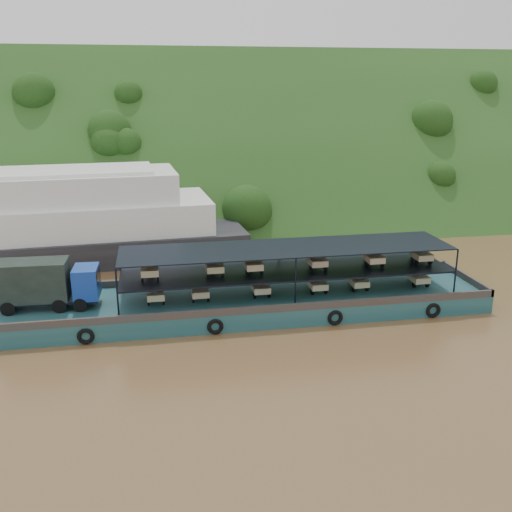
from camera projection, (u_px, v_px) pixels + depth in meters
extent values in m
plane|color=brown|center=(291.00, 309.00, 40.62)|extent=(160.00, 160.00, 0.00)
cube|color=#1D3C16|center=(225.00, 207.00, 74.50)|extent=(140.00, 39.60, 39.60)
cube|color=#16454E|center=(238.00, 304.00, 40.05)|extent=(35.00, 7.00, 1.20)
cube|color=#592D19|center=(231.00, 277.00, 43.00)|extent=(35.00, 0.20, 0.50)
cube|color=#592D19|center=(246.00, 311.00, 36.60)|extent=(35.00, 0.20, 0.50)
cube|color=#592D19|center=(466.00, 278.00, 42.83)|extent=(0.20, 7.00, 0.50)
torus|color=black|center=(86.00, 336.00, 34.98)|extent=(1.06, 0.26, 1.06)
torus|color=black|center=(215.00, 327.00, 36.38)|extent=(1.06, 0.26, 1.06)
torus|color=black|center=(335.00, 318.00, 37.77)|extent=(1.06, 0.26, 1.06)
torus|color=black|center=(433.00, 310.00, 38.99)|extent=(1.06, 0.26, 1.06)
cylinder|color=black|center=(8.00, 309.00, 36.37)|extent=(0.94, 0.36, 0.93)
cylinder|color=black|center=(16.00, 298.00, 38.22)|extent=(0.94, 0.36, 0.93)
cylinder|color=black|center=(59.00, 306.00, 36.82)|extent=(0.94, 0.36, 0.93)
cylinder|color=black|center=(65.00, 295.00, 38.67)|extent=(0.94, 0.36, 0.93)
cylinder|color=black|center=(80.00, 305.00, 37.00)|extent=(0.94, 0.36, 0.93)
cylinder|color=black|center=(84.00, 294.00, 38.85)|extent=(0.94, 0.36, 0.93)
cube|color=black|center=(50.00, 299.00, 37.60)|extent=(6.39, 2.26, 0.19)
cube|color=#163A9A|center=(86.00, 282.00, 37.63)|extent=(1.66, 2.29, 2.05)
cube|color=black|center=(98.00, 276.00, 37.64)|extent=(0.12, 1.86, 0.84)
cube|color=black|center=(33.00, 280.00, 37.07)|extent=(4.54, 2.38, 2.61)
cube|color=black|center=(287.00, 270.00, 40.00)|extent=(23.00, 5.00, 0.12)
cube|color=black|center=(287.00, 248.00, 39.53)|extent=(23.00, 5.00, 0.08)
cylinder|color=black|center=(117.00, 293.00, 35.65)|extent=(0.12, 0.12, 3.30)
cylinder|color=black|center=(121.00, 269.00, 40.36)|extent=(0.12, 0.12, 3.30)
cylinder|color=black|center=(295.00, 282.00, 37.65)|extent=(0.12, 0.12, 3.30)
cylinder|color=black|center=(279.00, 260.00, 42.36)|extent=(0.12, 0.12, 3.30)
cylinder|color=black|center=(456.00, 272.00, 39.65)|extent=(0.12, 0.12, 3.30)
cylinder|color=black|center=(423.00, 252.00, 44.36)|extent=(0.12, 0.12, 3.30)
cylinder|color=black|center=(156.00, 292.00, 39.81)|extent=(0.12, 0.52, 0.52)
cylinder|color=black|center=(149.00, 302.00, 38.03)|extent=(0.14, 0.52, 0.52)
cylinder|color=black|center=(164.00, 301.00, 38.20)|extent=(0.14, 0.52, 0.52)
cube|color=beige|center=(156.00, 295.00, 38.35)|extent=(1.15, 1.50, 0.44)
cube|color=#AE0B23|center=(155.00, 287.00, 39.38)|extent=(0.55, 0.80, 0.80)
cube|color=#AE0B23|center=(155.00, 281.00, 39.04)|extent=(0.50, 0.10, 0.10)
cylinder|color=black|center=(198.00, 289.00, 40.33)|extent=(0.12, 0.52, 0.52)
cylinder|color=black|center=(193.00, 299.00, 38.55)|extent=(0.14, 0.52, 0.52)
cylinder|color=black|center=(208.00, 298.00, 38.72)|extent=(0.14, 0.52, 0.52)
cube|color=beige|center=(200.00, 292.00, 38.87)|extent=(1.15, 1.50, 0.44)
cube|color=red|center=(199.00, 284.00, 39.90)|extent=(0.55, 0.80, 0.80)
cube|color=red|center=(199.00, 278.00, 39.56)|extent=(0.50, 0.10, 0.10)
cylinder|color=black|center=(257.00, 286.00, 41.06)|extent=(0.12, 0.52, 0.52)
cylinder|color=black|center=(255.00, 295.00, 39.28)|extent=(0.14, 0.52, 0.52)
cylinder|color=black|center=(269.00, 294.00, 39.46)|extent=(0.14, 0.52, 0.52)
cube|color=beige|center=(261.00, 288.00, 39.60)|extent=(1.15, 1.50, 0.44)
cube|color=#A8140B|center=(258.00, 280.00, 40.63)|extent=(0.55, 0.80, 0.80)
cube|color=#A8140B|center=(258.00, 275.00, 40.30)|extent=(0.50, 0.10, 0.10)
cylinder|color=black|center=(312.00, 282.00, 41.78)|extent=(0.12, 0.52, 0.52)
cylinder|color=black|center=(312.00, 291.00, 40.00)|extent=(0.14, 0.52, 0.52)
cylinder|color=black|center=(326.00, 290.00, 40.17)|extent=(0.14, 0.52, 0.52)
cube|color=beige|center=(318.00, 285.00, 40.31)|extent=(1.15, 1.50, 0.44)
cube|color=#AB250B|center=(313.00, 277.00, 41.34)|extent=(0.55, 0.80, 0.80)
cube|color=#AB250B|center=(314.00, 271.00, 41.01)|extent=(0.50, 0.10, 0.10)
cylinder|color=black|center=(352.00, 280.00, 42.31)|extent=(0.12, 0.52, 0.52)
cylinder|color=black|center=(353.00, 288.00, 40.53)|extent=(0.14, 0.52, 0.52)
cylinder|color=black|center=(367.00, 288.00, 40.70)|extent=(0.14, 0.52, 0.52)
cube|color=beige|center=(359.00, 282.00, 40.84)|extent=(1.15, 1.50, 0.44)
cube|color=red|center=(353.00, 275.00, 41.87)|extent=(0.55, 0.80, 0.80)
cube|color=red|center=(355.00, 269.00, 41.54)|extent=(0.50, 0.10, 0.10)
cylinder|color=black|center=(410.00, 276.00, 43.11)|extent=(0.12, 0.52, 0.52)
cylinder|color=black|center=(414.00, 284.00, 41.33)|extent=(0.14, 0.52, 0.52)
cylinder|color=black|center=(427.00, 284.00, 41.51)|extent=(0.14, 0.52, 0.52)
cube|color=beige|center=(419.00, 278.00, 41.65)|extent=(1.15, 1.50, 0.44)
cube|color=red|center=(412.00, 271.00, 42.68)|extent=(0.55, 0.80, 0.80)
cube|color=red|center=(414.00, 265.00, 42.35)|extent=(0.50, 0.10, 0.10)
cylinder|color=black|center=(150.00, 269.00, 39.26)|extent=(0.12, 0.52, 0.52)
cylinder|color=black|center=(142.00, 278.00, 37.48)|extent=(0.14, 0.52, 0.52)
cylinder|color=black|center=(158.00, 277.00, 37.65)|extent=(0.14, 0.52, 0.52)
cube|color=beige|center=(150.00, 271.00, 37.79)|extent=(1.15, 1.50, 0.44)
cube|color=red|center=(150.00, 263.00, 38.82)|extent=(0.55, 0.80, 0.80)
cube|color=red|center=(149.00, 257.00, 38.49)|extent=(0.50, 0.10, 0.10)
cylinder|color=black|center=(212.00, 266.00, 40.01)|extent=(0.12, 0.52, 0.52)
cylinder|color=black|center=(208.00, 274.00, 38.23)|extent=(0.14, 0.52, 0.52)
cylinder|color=black|center=(223.00, 273.00, 38.40)|extent=(0.14, 0.52, 0.52)
cube|color=#BFB587|center=(215.00, 267.00, 38.55)|extent=(1.15, 1.50, 0.44)
cube|color=navy|center=(213.00, 260.00, 39.58)|extent=(0.55, 0.80, 0.80)
cube|color=navy|center=(213.00, 254.00, 39.24)|extent=(0.50, 0.10, 0.10)
cylinder|color=black|center=(250.00, 263.00, 40.48)|extent=(0.12, 0.52, 0.52)
cylinder|color=black|center=(247.00, 272.00, 38.69)|extent=(0.14, 0.52, 0.52)
cylinder|color=black|center=(262.00, 271.00, 38.87)|extent=(0.14, 0.52, 0.52)
cube|color=beige|center=(254.00, 265.00, 39.01)|extent=(1.15, 1.50, 0.44)
cube|color=#BA110C|center=(251.00, 258.00, 40.04)|extent=(0.55, 0.80, 0.80)
cube|color=#BA110C|center=(251.00, 252.00, 39.71)|extent=(0.50, 0.10, 0.10)
cylinder|color=black|center=(312.00, 260.00, 41.27)|extent=(0.12, 0.52, 0.52)
cylinder|color=black|center=(312.00, 268.00, 39.48)|extent=(0.14, 0.52, 0.52)
cylinder|color=black|center=(326.00, 267.00, 39.66)|extent=(0.14, 0.52, 0.52)
cube|color=#CAB28F|center=(317.00, 261.00, 39.80)|extent=(1.15, 1.50, 0.44)
cube|color=tan|center=(313.00, 254.00, 40.83)|extent=(0.55, 0.80, 0.80)
cube|color=tan|center=(314.00, 248.00, 40.50)|extent=(0.50, 0.10, 0.10)
cylinder|color=black|center=(366.00, 257.00, 41.99)|extent=(0.12, 0.52, 0.52)
cylinder|color=black|center=(369.00, 265.00, 40.21)|extent=(0.14, 0.52, 0.52)
cylinder|color=black|center=(382.00, 264.00, 40.39)|extent=(0.14, 0.52, 0.52)
cube|color=beige|center=(374.00, 258.00, 40.53)|extent=(1.15, 1.50, 0.44)
cube|color=red|center=(368.00, 251.00, 41.56)|extent=(0.55, 0.80, 0.80)
cube|color=red|center=(370.00, 246.00, 41.23)|extent=(0.50, 0.10, 0.10)
cylinder|color=black|center=(413.00, 254.00, 42.63)|extent=(0.12, 0.52, 0.52)
cylinder|color=black|center=(417.00, 262.00, 40.85)|extent=(0.14, 0.52, 0.52)
cylinder|color=black|center=(430.00, 261.00, 41.02)|extent=(0.14, 0.52, 0.52)
cube|color=#BFAF87|center=(422.00, 256.00, 41.16)|extent=(1.15, 1.50, 0.44)
cube|color=#1A3B9C|center=(415.00, 249.00, 42.19)|extent=(0.55, 0.80, 0.80)
cube|color=#1A3B9C|center=(417.00, 243.00, 41.86)|extent=(0.50, 0.10, 0.10)
cube|color=black|center=(19.00, 248.00, 51.29)|extent=(41.03, 12.84, 2.43)
cube|color=white|center=(16.00, 220.00, 50.53)|extent=(34.91, 11.42, 2.83)
cube|color=white|center=(12.00, 189.00, 49.74)|extent=(28.79, 10.00, 2.63)
cube|color=white|center=(10.00, 173.00, 49.32)|extent=(24.69, 8.72, 0.30)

